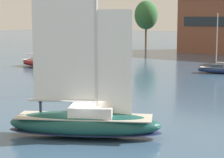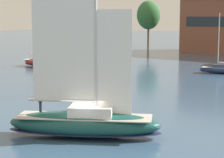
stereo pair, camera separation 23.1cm
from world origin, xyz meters
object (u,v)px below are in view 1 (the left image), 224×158
(sailboat_main, at_px, (85,120))
(sailboat_moored_mid_channel, at_px, (97,89))
(tree_shore_left, at_px, (146,15))
(sailboat_moored_far_slip, at_px, (219,69))
(sailboat_moored_near_marina, at_px, (38,62))

(sailboat_main, relative_size, sailboat_moored_mid_channel, 1.67)
(tree_shore_left, height_order, sailboat_main, sailboat_main)
(tree_shore_left, xyz_separation_m, sailboat_moored_mid_channel, (33.23, -58.09, -7.95))
(sailboat_main, distance_m, sailboat_moored_far_slip, 37.93)
(tree_shore_left, height_order, sailboat_moored_far_slip, tree_shore_left)
(sailboat_moored_far_slip, bearing_deg, tree_shore_left, 136.54)
(tree_shore_left, bearing_deg, sailboat_main, -58.68)
(sailboat_main, bearing_deg, sailboat_moored_near_marina, 142.34)
(tree_shore_left, distance_m, sailboat_moored_mid_channel, 67.39)
(sailboat_moored_mid_channel, relative_size, sailboat_moored_far_slip, 1.00)
(sailboat_main, height_order, sailboat_moored_mid_channel, sailboat_main)
(sailboat_moored_near_marina, bearing_deg, sailboat_moored_mid_channel, -28.93)
(sailboat_main, relative_size, sailboat_moored_near_marina, 1.34)
(tree_shore_left, distance_m, sailboat_moored_far_slip, 50.02)
(sailboat_main, distance_m, sailboat_moored_near_marina, 43.27)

